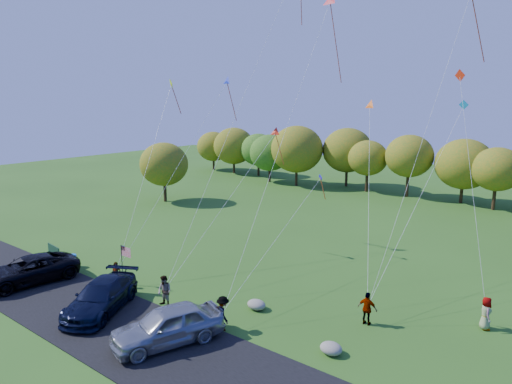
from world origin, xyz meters
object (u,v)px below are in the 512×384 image
(flyer_c, at_px, (223,313))
(park_bench, at_px, (55,252))
(minivan_dark, at_px, (28,270))
(minivan_silver, at_px, (168,325))
(trash_barrel, at_px, (72,261))
(flyer_a, at_px, (116,275))
(flyer_e, at_px, (486,313))
(minivan_navy, at_px, (101,297))
(flyer_d, at_px, (367,309))
(flyer_b, at_px, (165,291))

(flyer_c, bearing_deg, park_bench, 29.90)
(minivan_dark, relative_size, minivan_silver, 1.11)
(flyer_c, distance_m, park_bench, 17.13)
(minivan_silver, distance_m, trash_barrel, 13.74)
(flyer_a, distance_m, flyer_e, 21.48)
(flyer_a, bearing_deg, flyer_c, -35.86)
(minivan_navy, xyz_separation_m, flyer_d, (12.41, 7.74, -0.01))
(flyer_b, bearing_deg, flyer_c, 0.70)
(minivan_navy, relative_size, trash_barrel, 6.40)
(flyer_b, xyz_separation_m, trash_barrel, (-10.09, 0.21, -0.46))
(minivan_dark, height_order, flyer_d, flyer_d)
(minivan_navy, xyz_separation_m, flyer_a, (-2.31, 2.65, -0.08))
(minivan_dark, relative_size, flyer_a, 3.73)
(flyer_b, xyz_separation_m, flyer_d, (10.14, 5.09, -0.02))
(flyer_c, height_order, flyer_d, flyer_c)
(minivan_dark, height_order, flyer_e, minivan_dark)
(flyer_e, relative_size, park_bench, 0.88)
(flyer_a, relative_size, trash_barrel, 1.80)
(minivan_dark, height_order, flyer_b, flyer_b)
(flyer_b, relative_size, park_bench, 0.93)
(minivan_dark, xyz_separation_m, minivan_navy, (7.27, 0.50, -0.01))
(flyer_e, bearing_deg, flyer_a, 86.36)
(minivan_silver, relative_size, flyer_b, 3.00)
(minivan_dark, xyz_separation_m, park_bench, (-3.09, 3.47, -0.33))
(flyer_e, xyz_separation_m, trash_barrel, (-25.27, -8.20, -0.41))
(flyer_c, bearing_deg, minivan_navy, 52.40)
(flyer_b, relative_size, trash_barrel, 2.02)
(flyer_c, xyz_separation_m, flyer_d, (5.65, 5.09, -0.02))
(flyer_c, xyz_separation_m, flyer_e, (10.69, 8.41, -0.04))
(minivan_dark, height_order, flyer_a, minivan_dark)
(minivan_navy, height_order, flyer_c, flyer_c)
(minivan_dark, distance_m, flyer_b, 10.05)
(flyer_e, height_order, trash_barrel, flyer_e)
(park_bench, bearing_deg, minivan_navy, -9.15)
(minivan_dark, bearing_deg, flyer_b, 26.63)
(minivan_navy, distance_m, flyer_c, 7.26)
(minivan_silver, distance_m, flyer_c, 2.94)
(flyer_e, bearing_deg, flyer_c, 101.49)
(flyer_a, bearing_deg, flyer_e, -12.81)
(flyer_b, bearing_deg, minivan_navy, -129.80)
(flyer_a, xyz_separation_m, flyer_d, (14.72, 5.09, 0.08))
(flyer_c, xyz_separation_m, trash_barrel, (-14.58, 0.21, -0.46))
(minivan_dark, distance_m, trash_barrel, 3.44)
(flyer_b, relative_size, flyer_e, 1.06)
(minivan_silver, relative_size, trash_barrel, 6.06)
(minivan_navy, distance_m, flyer_e, 20.66)
(minivan_navy, distance_m, trash_barrel, 8.34)
(flyer_a, relative_size, flyer_d, 0.91)
(minivan_dark, distance_m, flyer_d, 21.33)
(flyer_a, distance_m, park_bench, 8.06)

